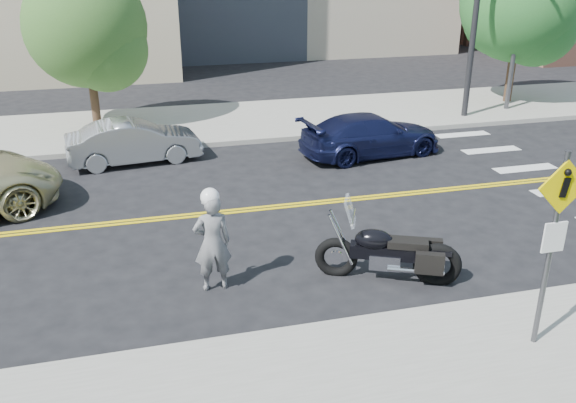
% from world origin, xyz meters
% --- Properties ---
extents(ground_plane, '(120.00, 120.00, 0.00)m').
position_xyz_m(ground_plane, '(0.00, 0.00, 0.00)').
color(ground_plane, black).
rests_on(ground_plane, ground).
extents(sidewalk_far, '(60.00, 5.00, 0.15)m').
position_xyz_m(sidewalk_far, '(0.00, 7.50, 0.07)').
color(sidewalk_far, '#9E9B91').
rests_on(sidewalk_far, ground_plane).
extents(pedestrian_sign, '(0.78, 0.08, 3.00)m').
position_xyz_m(pedestrian_sign, '(4.20, -6.31, 1.96)').
color(pedestrian_sign, '#4C4C51').
rests_on(pedestrian_sign, sidewalk_near).
extents(motorcyclist, '(0.67, 0.45, 1.92)m').
position_xyz_m(motorcyclist, '(-0.19, -3.30, 0.95)').
color(motorcyclist, '#B2B1B6').
rests_on(motorcyclist, ground).
extents(motorcycle, '(2.63, 1.74, 1.55)m').
position_xyz_m(motorcycle, '(2.91, -3.76, 0.77)').
color(motorcycle, black).
rests_on(motorcycle, ground).
extents(parked_car_silver, '(3.79, 1.72, 1.21)m').
position_xyz_m(parked_car_silver, '(-1.37, 4.14, 0.60)').
color(parked_car_silver, '#929598').
rests_on(parked_car_silver, ground).
extents(parked_car_blue, '(4.40, 2.30, 1.22)m').
position_xyz_m(parked_car_blue, '(5.29, 3.08, 0.61)').
color(parked_car_blue, '#151A41').
rests_on(parked_car_blue, ground).
extents(tree_far_a, '(3.83, 3.83, 5.24)m').
position_xyz_m(tree_far_a, '(-2.51, 8.04, 3.32)').
color(tree_far_a, '#382619').
rests_on(tree_far_a, ground).
extents(tree_far_b, '(4.31, 4.31, 5.97)m').
position_xyz_m(tree_far_b, '(12.70, 7.54, 3.80)').
color(tree_far_b, '#382619').
rests_on(tree_far_b, ground).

